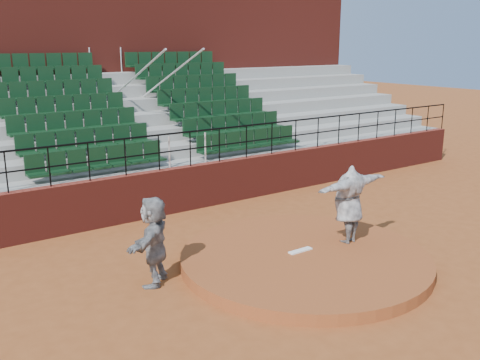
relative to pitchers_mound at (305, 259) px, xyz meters
The scene contains 9 objects.
ground 0.12m from the pitchers_mound, ahead, with size 90.00×90.00×0.00m, color brown.
pitchers_mound is the anchor object (origin of this frame).
pitching_rubber 0.21m from the pitchers_mound, 90.00° to the left, with size 0.60×0.15×0.03m, color white.
boundary_wall 5.03m from the pitchers_mound, 90.00° to the left, with size 24.00×0.30×1.30m, color maroon.
wall_railing 5.35m from the pitchers_mound, 90.00° to the left, with size 24.04×0.05×1.03m.
seating_deck 8.74m from the pitchers_mound, 90.00° to the left, with size 24.00×5.97×4.63m.
press_box_facade 13.06m from the pitchers_mound, 90.00° to the left, with size 24.00×3.00×7.10m, color maroon.
pitcher 1.66m from the pitchers_mound, ahead, with size 2.26×0.61×1.84m, color black.
fielder 3.40m from the pitchers_mound, 161.73° to the left, with size 1.70×0.54×1.84m, color black.
Camera 1 is at (-7.52, -8.21, 4.78)m, focal length 40.00 mm.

